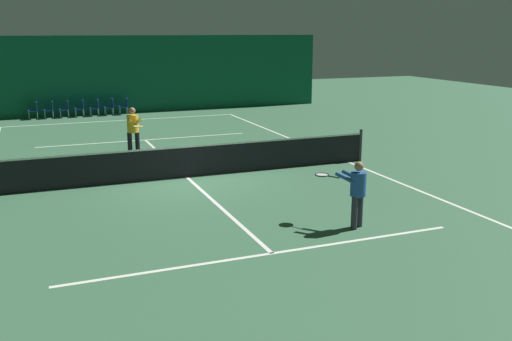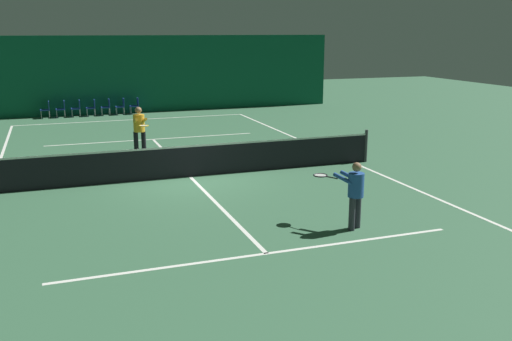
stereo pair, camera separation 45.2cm
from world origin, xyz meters
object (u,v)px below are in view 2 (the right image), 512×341
at_px(courtside_chair_3, 92,106).
at_px(courtside_chair_6, 136,105).
at_px(tennis_net, 190,160).
at_px(player_far, 139,127).
at_px(player_near, 354,190).
at_px(courtside_chair_2, 77,107).
at_px(courtside_chair_5, 121,105).
at_px(courtside_chair_4, 107,106).
at_px(courtside_chair_0, 46,108).
at_px(courtside_chair_1, 62,108).

distance_m(courtside_chair_3, courtside_chair_6, 2.19).
xyz_separation_m(tennis_net, player_far, (-0.92, 3.57, 0.47)).
bearing_deg(courtside_chair_6, player_near, 5.54).
bearing_deg(courtside_chair_6, player_far, -7.35).
bearing_deg(player_near, courtside_chair_2, -14.76).
height_order(player_near, player_far, player_far).
xyz_separation_m(player_far, courtside_chair_3, (-0.86, 10.31, -0.50)).
bearing_deg(courtside_chair_5, courtside_chair_4, -90.00).
relative_size(player_far, courtside_chair_0, 2.01).
xyz_separation_m(tennis_net, courtside_chair_4, (-1.05, 13.88, -0.03)).
xyz_separation_m(courtside_chair_1, courtside_chair_6, (3.65, 0.00, 0.00)).
distance_m(courtside_chair_2, courtside_chair_5, 2.19).
relative_size(player_near, courtside_chair_6, 1.78).
xyz_separation_m(player_far, courtside_chair_0, (-3.05, 10.31, -0.50)).
height_order(courtside_chair_1, courtside_chair_6, same).
bearing_deg(player_far, player_near, 18.84).
bearing_deg(player_near, courtside_chair_6, -23.05).
xyz_separation_m(player_near, courtside_chair_5, (-2.63, 19.54, -0.39)).
relative_size(tennis_net, player_near, 8.01).
bearing_deg(courtside_chair_3, courtside_chair_0, -90.00).
height_order(courtside_chair_0, courtside_chair_4, same).
relative_size(tennis_net, courtside_chair_4, 14.29).
distance_m(tennis_net, courtside_chair_5, 13.88).
distance_m(tennis_net, courtside_chair_2, 14.10).
distance_m(courtside_chair_1, courtside_chair_6, 3.65).
distance_m(courtside_chair_0, courtside_chair_5, 3.65).
bearing_deg(courtside_chair_4, tennis_net, 4.33).
relative_size(player_near, courtside_chair_3, 1.78).
distance_m(player_far, courtside_chair_0, 10.76).
bearing_deg(courtside_chair_2, courtside_chair_0, -90.00).
height_order(courtside_chair_2, courtside_chair_3, same).
bearing_deg(courtside_chair_0, courtside_chair_4, 90.00).
distance_m(player_far, courtside_chair_1, 10.58).
height_order(player_far, courtside_chair_6, player_far).
xyz_separation_m(courtside_chair_2, courtside_chair_4, (1.46, 0.00, 0.00)).
bearing_deg(player_far, courtside_chair_3, -175.66).
relative_size(player_near, courtside_chair_2, 1.78).
bearing_deg(courtside_chair_4, player_near, 9.74).
height_order(tennis_net, courtside_chair_2, tennis_net).
bearing_deg(courtside_chair_0, player_near, 17.79).
xyz_separation_m(player_far, courtside_chair_5, (0.60, 10.31, -0.50)).
height_order(tennis_net, player_near, player_near).
height_order(courtside_chair_0, courtside_chair_1, same).
distance_m(courtside_chair_1, courtside_chair_4, 2.19).
relative_size(player_near, courtside_chair_5, 1.78).
bearing_deg(courtside_chair_4, courtside_chair_5, 90.00).
distance_m(player_far, courtside_chair_6, 10.41).
relative_size(tennis_net, courtside_chair_6, 14.29).
bearing_deg(courtside_chair_2, tennis_net, 10.25).
relative_size(courtside_chair_3, courtside_chair_5, 1.00).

